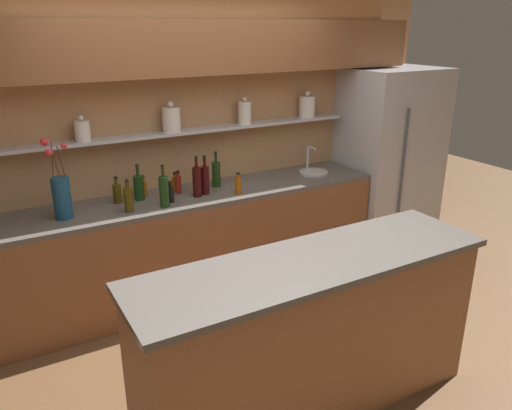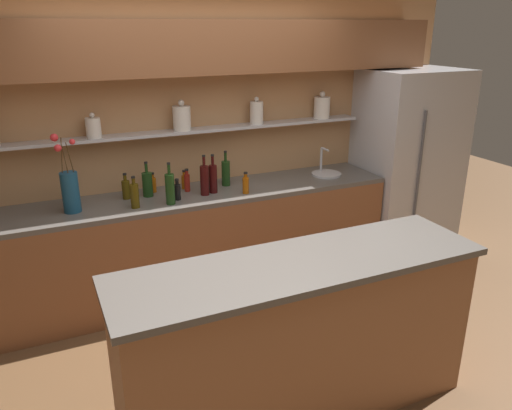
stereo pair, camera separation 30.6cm
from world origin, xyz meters
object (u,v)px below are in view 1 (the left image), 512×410
object	(u,v)px
bottle_oil_1	(117,193)
bottle_wine_2	(205,179)
bottle_wine_3	(139,187)
refrigerator	(388,161)
bottle_oil_11	(128,199)
flower_vase	(61,194)
bottle_sauce_7	(143,187)
bottle_sauce_9	(238,185)
sink_fixture	(313,171)
bottle_sauce_10	(178,184)
bottle_wine_8	(164,191)
bottle_sauce_4	(175,183)
bottle_sauce_6	(171,194)
bottle_wine_5	(216,174)
bottle_wine_0	(197,181)

from	to	relation	value
bottle_oil_1	bottle_wine_2	bearing A→B (deg)	-11.55
bottle_wine_3	refrigerator	bearing A→B (deg)	-2.79
bottle_oil_11	flower_vase	bearing A→B (deg)	166.68
flower_vase	bottle_sauce_7	bearing A→B (deg)	17.40
bottle_wine_2	bottle_sauce_9	world-z (taller)	bottle_wine_2
sink_fixture	bottle_wine_2	bearing A→B (deg)	-177.20
bottle_wine_3	bottle_sauce_10	size ratio (longest dim) A/B	1.50
flower_vase	bottle_wine_8	world-z (taller)	flower_vase
bottle_sauce_4	sink_fixture	bearing A→B (deg)	-6.23
bottle_wine_3	bottle_wine_8	size ratio (longest dim) A/B	0.87
bottle_sauce_6	bottle_sauce_9	size ratio (longest dim) A/B	0.95
bottle_wine_2	bottle_wine_5	xyz separation A→B (m)	(0.17, 0.14, -0.01)
bottle_sauce_10	bottle_wine_0	bearing A→B (deg)	-55.41
refrigerator	bottle_wine_3	bearing A→B (deg)	177.21
bottle_oil_1	bottle_sauce_7	size ratio (longest dim) A/B	1.25
bottle_wine_0	bottle_wine_2	size ratio (longest dim) A/B	1.03
bottle_wine_5	bottle_sauce_7	xyz separation A→B (m)	(-0.63, 0.08, -0.05)
bottle_wine_2	bottle_wine_5	bearing A→B (deg)	40.07
bottle_sauce_4	bottle_sauce_10	xyz separation A→B (m)	(0.00, -0.08, 0.02)
bottle_sauce_7	bottle_wine_8	world-z (taller)	bottle_wine_8
bottle_sauce_6	bottle_oil_11	world-z (taller)	bottle_oil_11
bottle_sauce_4	bottle_sauce_6	world-z (taller)	bottle_sauce_6
flower_vase	bottle_sauce_10	xyz separation A→B (m)	(0.94, 0.12, -0.10)
sink_fixture	bottle_sauce_7	xyz separation A→B (m)	(-1.61, 0.16, 0.05)
sink_fixture	bottle_oil_11	xyz separation A→B (m)	(-1.83, -0.15, 0.08)
bottle_wine_0	bottle_oil_1	size ratio (longest dim) A/B	1.58
bottle_wine_3	bottle_wine_5	distance (m)	0.69
bottle_wine_5	bottle_wine_8	bearing A→B (deg)	-154.87
bottle_sauce_4	bottle_wine_3	bearing A→B (deg)	-168.40
refrigerator	bottle_sauce_7	xyz separation A→B (m)	(-2.53, 0.21, 0.06)
bottle_oil_11	bottle_wine_5	bearing A→B (deg)	15.83
flower_vase	bottle_oil_1	size ratio (longest dim) A/B	2.77
refrigerator	bottle_wine_2	bearing A→B (deg)	-179.81
flower_vase	bottle_oil_11	xyz separation A→B (m)	(0.46, -0.11, -0.08)
bottle_sauce_6	bottle_sauce_10	xyz separation A→B (m)	(0.14, 0.18, 0.01)
bottle_wine_0	bottle_wine_8	size ratio (longest dim) A/B	1.01
flower_vase	bottle_oil_11	world-z (taller)	flower_vase
bottle_wine_3	bottle_sauce_9	world-z (taller)	bottle_wine_3
refrigerator	bottle_sauce_6	xyz separation A→B (m)	(-2.40, -0.06, 0.06)
refrigerator	sink_fixture	distance (m)	0.92
bottle_sauce_7	bottle_sauce_6	bearing A→B (deg)	-63.41
bottle_wine_2	bottle_wine_8	distance (m)	0.42
refrigerator	bottle_oil_1	bearing A→B (deg)	177.19
bottle_wine_5	bottle_sauce_10	world-z (taller)	bottle_wine_5
bottle_oil_1	bottle_sauce_6	world-z (taller)	bottle_oil_1
bottle_wine_3	bottle_sauce_4	world-z (taller)	bottle_wine_3
bottle_wine_2	bottle_sauce_10	world-z (taller)	bottle_wine_2
refrigerator	bottle_sauce_4	bearing A→B (deg)	175.06
bottle_sauce_10	sink_fixture	bearing A→B (deg)	-2.98
flower_vase	bottle_oil_1	distance (m)	0.46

